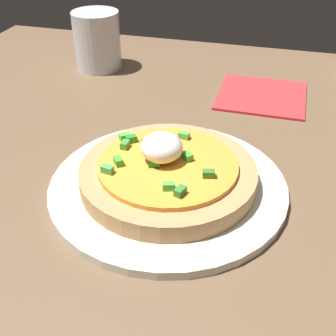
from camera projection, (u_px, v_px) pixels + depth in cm
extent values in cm
cube|color=brown|center=(199.00, 149.00, 59.34)|extent=(105.35, 80.42, 2.21)
cylinder|color=silver|center=(168.00, 186.00, 49.81)|extent=(27.00, 27.00, 1.01)
cylinder|color=tan|center=(168.00, 175.00, 48.91)|extent=(19.87, 19.87, 2.14)
cylinder|color=#F49A35|center=(168.00, 165.00, 48.14)|extent=(15.57, 15.57, 0.56)
ellipsoid|color=white|center=(162.00, 147.00, 47.69)|extent=(4.72, 4.72, 3.13)
cube|color=#52B745|center=(169.00, 186.00, 43.80)|extent=(1.46, 1.14, 0.80)
cube|color=#29892C|center=(131.00, 139.00, 51.42)|extent=(1.50, 1.42, 0.80)
cube|color=#4CA84D|center=(107.00, 169.00, 46.26)|extent=(1.40, 1.01, 0.80)
cube|color=green|center=(125.00, 145.00, 50.37)|extent=(0.86, 1.32, 0.80)
cube|color=green|center=(153.00, 154.00, 48.73)|extent=(1.16, 1.47, 0.80)
cube|color=#347C2A|center=(209.00, 174.00, 45.57)|extent=(1.43, 1.08, 0.80)
cube|color=#237C2E|center=(168.00, 151.00, 49.27)|extent=(1.45, 1.11, 0.80)
cube|color=green|center=(147.00, 142.00, 50.78)|extent=(1.51, 1.39, 0.80)
cube|color=#358635|center=(180.00, 191.00, 43.11)|extent=(1.17, 1.47, 0.80)
cube|color=#51AE4F|center=(184.00, 135.00, 52.09)|extent=(1.38, 0.98, 0.80)
cube|color=green|center=(187.00, 156.00, 48.34)|extent=(1.48, 1.46, 0.80)
cube|color=green|center=(118.00, 161.00, 47.53)|extent=(1.43, 1.50, 0.80)
cube|color=#52BA42|center=(125.00, 137.00, 51.82)|extent=(1.48, 1.46, 0.80)
cube|color=#26882C|center=(154.00, 163.00, 47.22)|extent=(1.47, 1.17, 0.80)
cylinder|color=silver|center=(97.00, 40.00, 77.77)|extent=(8.32, 8.32, 10.06)
cylinder|color=#B15514|center=(98.00, 48.00, 78.58)|extent=(7.33, 7.33, 6.41)
cube|color=red|center=(262.00, 96.00, 70.18)|extent=(13.89, 13.89, 0.40)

